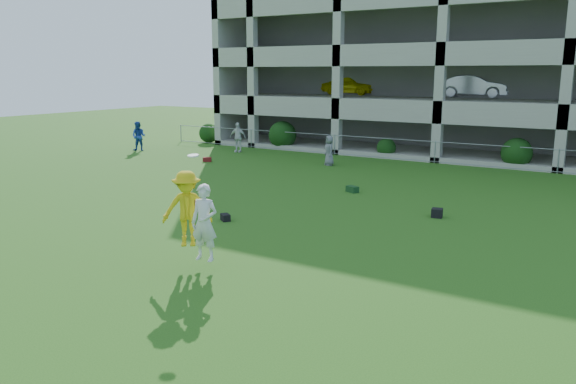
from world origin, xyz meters
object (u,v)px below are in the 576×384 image
Objects in this scene: frisbee_contest at (192,212)px; bystander_b at (238,137)px; parking_garage at (480,52)px; crate_d at (437,213)px; bystander_c at (329,150)px; bystander_a at (139,136)px.

bystander_b is at bearing 123.42° from frisbee_contest.
crate_d is at bearing -79.82° from parking_garage.
bystander_c is at bearing 136.43° from crate_d.
parking_garage is at bearing 89.60° from frisbee_contest.
bystander_a is at bearing 139.50° from frisbee_contest.
crate_d is at bearing -39.15° from bystander_a.
bystander_a reaches higher than crate_d.
parking_garage is at bearing 100.18° from crate_d.
parking_garage is (11.51, 10.78, 5.11)m from bystander_b.
bystander_b is 5.16× the size of crate_d.
bystander_c is 0.05× the size of parking_garage.
bystander_a reaches higher than bystander_c.
frisbee_contest is (16.82, -14.36, 0.48)m from bystander_a.
crate_d is (20.60, -6.39, -0.75)m from bystander_a.
bystander_c is at bearing -109.98° from parking_garage.
crate_d is at bearing 64.63° from frisbee_contest.
frisbee_contest is at bearing -90.40° from parking_garage.
frisbee_contest is at bearing -32.09° from bystander_c.
bystander_c is 14.09m from parking_garage.
bystander_a is 0.69× the size of frisbee_contest.
parking_garage reaches higher than bystander_b.
bystander_a is at bearing 162.76° from crate_d.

